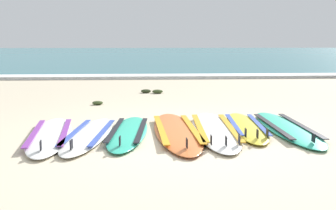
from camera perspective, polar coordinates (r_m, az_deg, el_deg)
ground_plane at (r=4.92m, az=2.47°, el=-5.33°), size 80.00×80.00×0.00m
sea at (r=42.63m, az=-2.67°, el=8.14°), size 80.00×60.00×0.10m
wave_foam_strip at (r=13.17m, az=-1.18°, el=4.45°), size 80.00×0.99×0.11m
surfboard_0 at (r=5.26m, az=-17.86°, el=-4.39°), size 0.84×2.25×0.18m
surfboard_1 at (r=5.13m, az=-12.17°, el=-4.48°), size 0.71×2.12×0.18m
surfboard_2 at (r=5.18m, az=-6.21°, el=-4.17°), size 0.66×2.09×0.18m
surfboard_3 at (r=5.22m, az=1.31°, el=-4.01°), size 0.73×2.50×0.18m
surfboard_4 at (r=5.35m, az=7.26°, el=-3.76°), size 0.72×2.48×0.18m
surfboard_5 at (r=5.60m, az=12.00°, el=-3.28°), size 0.67×2.06×0.18m
surfboard_6 at (r=5.68m, az=17.87°, el=-3.36°), size 0.61×2.34×0.18m
seaweed_clump_near_shoreline at (r=9.35m, az=-3.44°, el=2.18°), size 0.26×0.21×0.09m
seaweed_clump_mid_sand at (r=9.24m, az=-1.64°, el=2.12°), size 0.27×0.22×0.09m
seaweed_clump_by_the_boards at (r=7.70m, az=-10.89°, el=0.33°), size 0.22×0.18×0.08m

